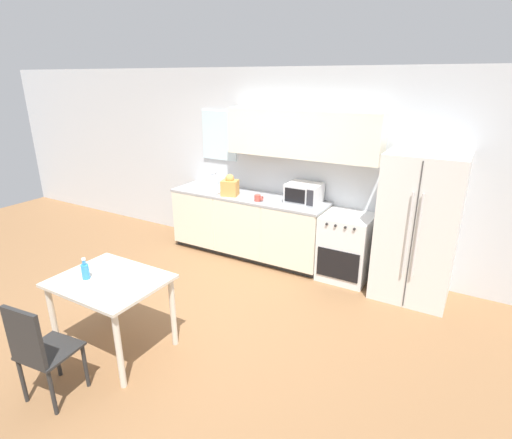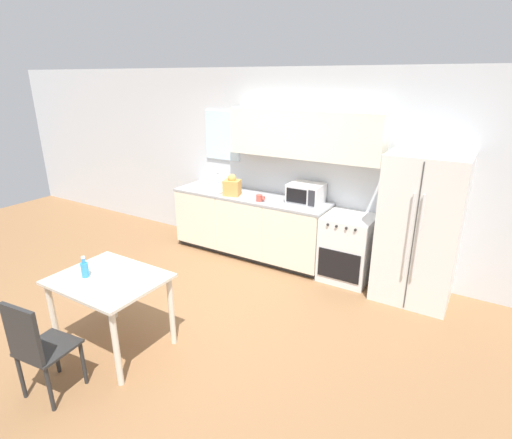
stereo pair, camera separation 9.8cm
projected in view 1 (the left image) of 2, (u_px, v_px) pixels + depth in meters
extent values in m
plane|color=olive|center=(206.00, 310.00, 4.65)|extent=(12.00, 12.00, 0.00)
cube|color=silver|center=(283.00, 166.00, 5.78)|extent=(12.00, 0.06, 2.70)
cube|color=silver|center=(219.00, 136.00, 6.13)|extent=(0.62, 0.04, 0.74)
cube|color=silver|center=(302.00, 134.00, 5.28)|extent=(2.14, 0.32, 0.63)
cube|color=#333333|center=(249.00, 251.00, 6.15)|extent=(2.38, 0.56, 0.08)
cube|color=silver|center=(248.00, 224.00, 5.98)|extent=(2.38, 0.62, 0.83)
cube|color=silver|center=(193.00, 221.00, 6.09)|extent=(0.77, 0.01, 0.81)
cube|color=silver|center=(237.00, 230.00, 5.72)|extent=(0.77, 0.01, 0.81)
cube|color=silver|center=(286.00, 241.00, 5.34)|extent=(0.77, 0.01, 0.81)
cube|color=#9EA0A5|center=(248.00, 196.00, 5.83)|extent=(2.40, 0.65, 0.03)
cube|color=white|center=(346.00, 247.00, 5.29)|extent=(0.63, 0.60, 0.88)
cube|color=black|center=(337.00, 265.00, 5.08)|extent=(0.55, 0.01, 0.39)
cylinder|color=#262626|center=(327.00, 224.00, 4.98)|extent=(0.03, 0.02, 0.03)
cylinder|color=#262626|center=(335.00, 226.00, 4.93)|extent=(0.03, 0.02, 0.03)
cylinder|color=#262626|center=(345.00, 227.00, 4.87)|extent=(0.03, 0.02, 0.03)
cylinder|color=#262626|center=(354.00, 229.00, 4.82)|extent=(0.03, 0.02, 0.03)
cube|color=silver|center=(418.00, 228.00, 4.70)|extent=(0.87, 0.70, 1.78)
cube|color=#3F3F3F|center=(412.00, 238.00, 4.41)|extent=(0.01, 0.01, 1.72)
cylinder|color=silver|center=(408.00, 235.00, 4.40)|extent=(0.02, 0.02, 0.98)
cylinder|color=silver|center=(417.00, 237.00, 4.35)|extent=(0.02, 0.02, 0.98)
cube|color=#B7BABC|center=(210.00, 188.00, 6.15)|extent=(0.57, 0.43, 0.02)
cylinder|color=silver|center=(216.00, 179.00, 6.25)|extent=(0.02, 0.02, 0.22)
cylinder|color=silver|center=(213.00, 173.00, 6.16)|extent=(0.02, 0.14, 0.02)
cube|color=silver|center=(304.00, 193.00, 5.46)|extent=(0.45, 0.37, 0.27)
cube|color=black|center=(295.00, 196.00, 5.33)|extent=(0.29, 0.01, 0.19)
cube|color=#2D2D33|center=(310.00, 198.00, 5.23)|extent=(0.09, 0.01, 0.21)
cylinder|color=#BF4C3F|center=(258.00, 198.00, 5.54)|extent=(0.09, 0.09, 0.09)
torus|color=#BF4C3F|center=(262.00, 198.00, 5.51)|extent=(0.02, 0.07, 0.07)
cube|color=#DB994C|center=(230.00, 188.00, 5.79)|extent=(0.28, 0.25, 0.22)
sphere|color=#DB994C|center=(230.00, 178.00, 5.74)|extent=(0.16, 0.16, 0.13)
cube|color=beige|center=(109.00, 281.00, 3.75)|extent=(1.01, 0.80, 0.03)
cylinder|color=beige|center=(54.00, 321.00, 3.81)|extent=(0.06, 0.06, 0.75)
cylinder|color=beige|center=(119.00, 351.00, 3.39)|extent=(0.06, 0.06, 0.75)
cylinder|color=beige|center=(111.00, 289.00, 4.37)|extent=(0.06, 0.06, 0.75)
cylinder|color=beige|center=(173.00, 312.00, 3.95)|extent=(0.06, 0.06, 0.75)
cube|color=#282828|center=(50.00, 351.00, 3.29)|extent=(0.44, 0.44, 0.02)
cube|color=#282828|center=(24.00, 338.00, 3.05)|extent=(0.37, 0.08, 0.48)
cylinder|color=#282828|center=(57.00, 355.00, 3.58)|extent=(0.03, 0.03, 0.43)
cylinder|color=#282828|center=(85.00, 366.00, 3.45)|extent=(0.03, 0.03, 0.43)
cylinder|color=#282828|center=(23.00, 380.00, 3.28)|extent=(0.03, 0.03, 0.43)
cylinder|color=#282828|center=(52.00, 393.00, 3.15)|extent=(0.03, 0.03, 0.43)
cylinder|color=#338CD8|center=(85.00, 272.00, 3.73)|extent=(0.07, 0.07, 0.14)
cylinder|color=#338CD8|center=(84.00, 262.00, 3.70)|extent=(0.03, 0.03, 0.05)
cylinder|color=white|center=(83.00, 259.00, 3.69)|extent=(0.04, 0.04, 0.02)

